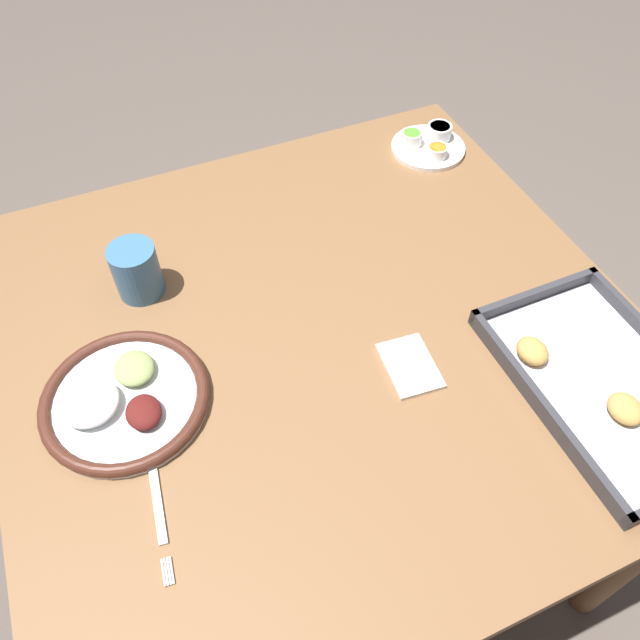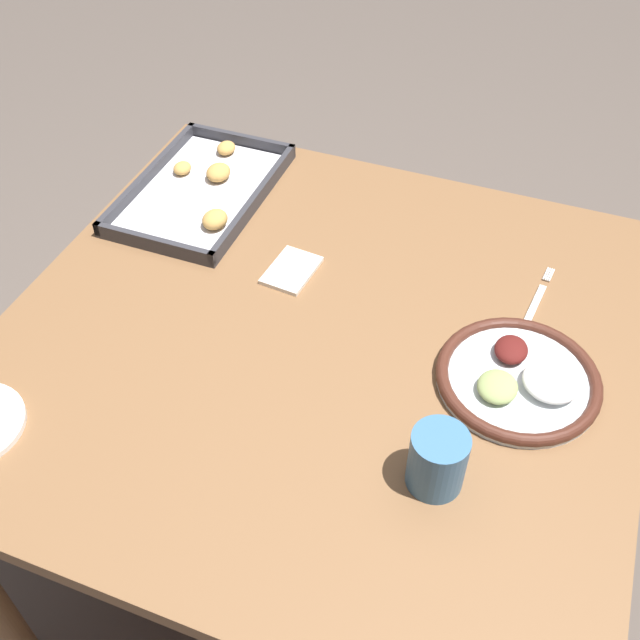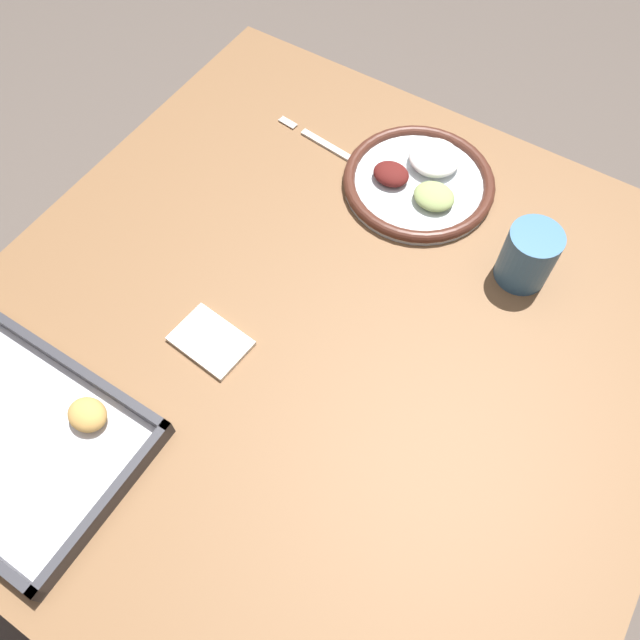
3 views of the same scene
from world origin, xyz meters
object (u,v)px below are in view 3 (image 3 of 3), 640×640
(dinner_plate, at_px, (420,180))
(fork, at_px, (328,146))
(baking_tray, at_px, (1,427))
(drinking_cup, at_px, (528,256))
(napkin, at_px, (211,341))

(dinner_plate, height_order, fork, dinner_plate)
(dinner_plate, relative_size, baking_tray, 0.66)
(fork, distance_m, drinking_cup, 0.40)
(dinner_plate, xyz_separation_m, drinking_cup, (-0.22, 0.08, 0.04))
(drinking_cup, bearing_deg, dinner_plate, -19.96)
(napkin, bearing_deg, baking_tray, 58.79)
(fork, xyz_separation_m, baking_tray, (0.09, 0.67, 0.01))
(baking_tray, xyz_separation_m, napkin, (-0.15, -0.25, -0.01))
(drinking_cup, relative_size, napkin, 0.85)
(baking_tray, height_order, drinking_cup, drinking_cup)
(napkin, bearing_deg, fork, -81.57)
(fork, height_order, drinking_cup, drinking_cup)
(dinner_plate, bearing_deg, napkin, 75.13)
(fork, distance_m, baking_tray, 0.68)
(dinner_plate, xyz_separation_m, baking_tray, (0.27, 0.68, -0.00))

